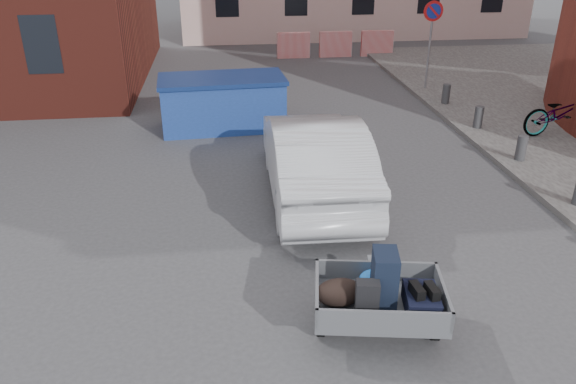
{
  "coord_description": "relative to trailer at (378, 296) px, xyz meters",
  "views": [
    {
      "loc": [
        -0.45,
        -7.37,
        4.78
      ],
      "look_at": [
        0.48,
        0.32,
        1.1
      ],
      "focal_mm": 35.0,
      "sensor_mm": 36.0,
      "label": 1
    }
  ],
  "objects": [
    {
      "name": "ground",
      "position": [
        -1.36,
        1.79,
        -0.61
      ],
      "size": [
        120.0,
        120.0,
        0.0
      ],
      "primitive_type": "plane",
      "color": "#38383A",
      "rests_on": "ground"
    },
    {
      "name": "no_parking_sign",
      "position": [
        4.64,
        11.28,
        1.41
      ],
      "size": [
        0.6,
        0.09,
        2.65
      ],
      "color": "gray",
      "rests_on": "sidewalk"
    },
    {
      "name": "bollards",
      "position": [
        4.64,
        5.19,
        -0.21
      ],
      "size": [
        0.22,
        9.02,
        0.55
      ],
      "color": "#3A3A3D",
      "rests_on": "sidewalk"
    },
    {
      "name": "barriers",
      "position": [
        2.84,
        16.79,
        -0.11
      ],
      "size": [
        4.7,
        0.18,
        1.0
      ],
      "color": "red",
      "rests_on": "ground"
    },
    {
      "name": "trailer",
      "position": [
        0.0,
        0.0,
        0.0
      ],
      "size": [
        1.76,
        1.92,
        1.2
      ],
      "rotation": [
        0.0,
        0.0,
        -0.17
      ],
      "color": "black",
      "rests_on": "ground"
    },
    {
      "name": "dumpster",
      "position": [
        -1.79,
        8.54,
        0.06
      ],
      "size": [
        3.27,
        1.83,
        1.33
      ],
      "rotation": [
        0.0,
        0.0,
        0.06
      ],
      "color": "navy",
      "rests_on": "ground"
    },
    {
      "name": "silver_car",
      "position": [
        -0.12,
        4.23,
        0.19
      ],
      "size": [
        1.79,
        4.88,
        1.6
      ],
      "primitive_type": "imported",
      "rotation": [
        0.0,
        0.0,
        3.12
      ],
      "color": "#B4B6BC",
      "rests_on": "ground"
    },
    {
      "name": "bicycle",
      "position": [
        6.4,
        6.7,
        0.05
      ],
      "size": [
        2.11,
        0.97,
        1.07
      ],
      "primitive_type": "imported",
      "rotation": [
        0.0,
        0.0,
        1.7
      ],
      "color": "black",
      "rests_on": "sidewalk"
    }
  ]
}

